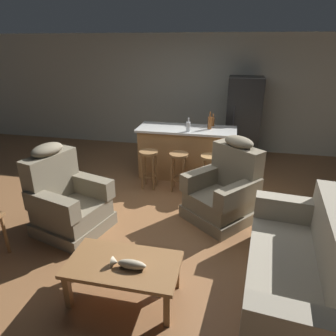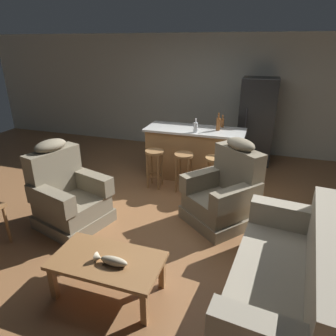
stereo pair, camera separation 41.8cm
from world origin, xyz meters
name	(u,v)px [view 2 (the right image)]	position (x,y,z in m)	size (l,w,h in m)	color
ground_plane	(172,211)	(0.00, 0.00, 0.00)	(12.00, 12.00, 0.00)	brown
back_wall	(214,94)	(0.00, 3.12, 1.30)	(12.00, 0.05, 2.60)	#B2B2A3
coffee_table	(107,264)	(-0.13, -1.75, 0.36)	(1.10, 0.60, 0.42)	olive
fish_figurine	(111,261)	(-0.05, -1.81, 0.46)	(0.34, 0.10, 0.10)	#4C3823
couch	(285,282)	(1.55, -1.44, 0.34)	(1.04, 1.98, 0.94)	#9E937F
recliner_near_lamp	(68,196)	(-1.30, -0.75, 0.42)	(1.04, 1.04, 1.20)	#756B56
recliner_near_island	(225,194)	(0.77, 0.00, 0.42)	(1.18, 1.18, 1.20)	#756B56
kitchen_island	(194,153)	(0.00, 1.35, 0.48)	(1.80, 0.70, 0.95)	#9E7042
bar_stool_left	(155,162)	(-0.56, 0.72, 0.47)	(0.32, 0.32, 0.68)	olive
bar_stool_middle	(184,165)	(-0.03, 0.72, 0.47)	(0.32, 0.32, 0.68)	olive
bar_stool_right	(215,169)	(0.50, 0.72, 0.47)	(0.32, 0.32, 0.68)	#A87A47
refrigerator	(256,122)	(1.02, 2.55, 0.88)	(0.70, 0.69, 1.76)	black
bottle_tall_green	(218,124)	(0.41, 1.38, 1.07)	(0.07, 0.07, 0.31)	brown
bottle_short_amber	(196,127)	(0.06, 1.14, 1.04)	(0.07, 0.07, 0.24)	silver
bottle_wine_dark	(222,123)	(0.45, 1.61, 1.04)	(0.06, 0.06, 0.23)	brown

